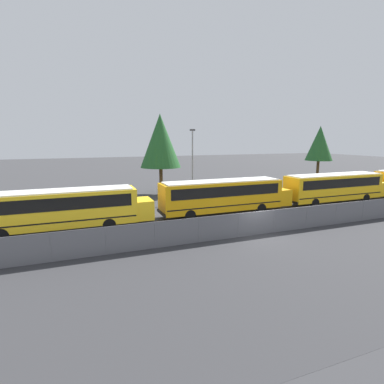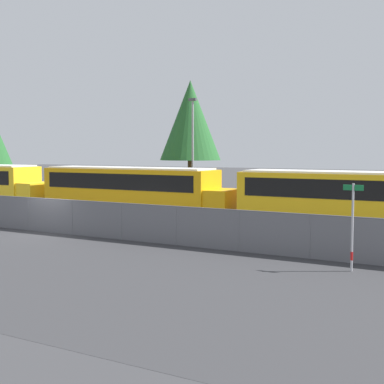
{
  "view_description": "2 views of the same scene",
  "coord_description": "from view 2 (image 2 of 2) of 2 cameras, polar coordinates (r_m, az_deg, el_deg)",
  "views": [
    {
      "loc": [
        -12.11,
        -18.16,
        7.05
      ],
      "look_at": [
        -2.32,
        7.22,
        2.17
      ],
      "focal_mm": 28.0,
      "sensor_mm": 36.0,
      "label": 1
    },
    {
      "loc": [
        19.96,
        -20.39,
        4.27
      ],
      "look_at": [
        5.52,
        5.27,
        1.96
      ],
      "focal_mm": 50.0,
      "sensor_mm": 36.0,
      "label": 2
    }
  ],
  "objects": [
    {
      "name": "ground_plane",
      "position": [
        28.85,
        -14.9,
        -4.18
      ],
      "size": [
        200.0,
        200.0,
        0.0
      ],
      "primitive_type": "plane",
      "color": "#38383A"
    },
    {
      "name": "fence",
      "position": [
        28.73,
        -14.94,
        -2.39
      ],
      "size": [
        107.52,
        0.07,
        1.78
      ],
      "color": "#9EA0A5",
      "rests_on": "ground_plane"
    },
    {
      "name": "school_bus_3",
      "position": [
        33.14,
        -6.4,
        0.38
      ],
      "size": [
        13.11,
        2.6,
        3.23
      ],
      "color": "orange",
      "rests_on": "ground_plane"
    },
    {
      "name": "school_bus_4",
      "position": [
        27.56,
        17.51,
        -0.63
      ],
      "size": [
        13.11,
        2.6,
        3.23
      ],
      "color": "yellow",
      "rests_on": "ground_plane"
    },
    {
      "name": "street_sign",
      "position": [
        19.59,
        16.74,
        -3.4
      ],
      "size": [
        0.7,
        0.09,
        3.12
      ],
      "color": "#B7B7BC",
      "rests_on": "ground_plane"
    },
    {
      "name": "light_pole",
      "position": [
        39.82,
        0.08,
        4.72
      ],
      "size": [
        0.6,
        0.24,
        8.11
      ],
      "color": "gray",
      "rests_on": "ground_plane"
    },
    {
      "name": "tree_0",
      "position": [
        44.94,
        -0.18,
        7.63
      ],
      "size": [
        5.1,
        5.1,
        10.07
      ],
      "color": "#51381E",
      "rests_on": "ground_plane"
    }
  ]
}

